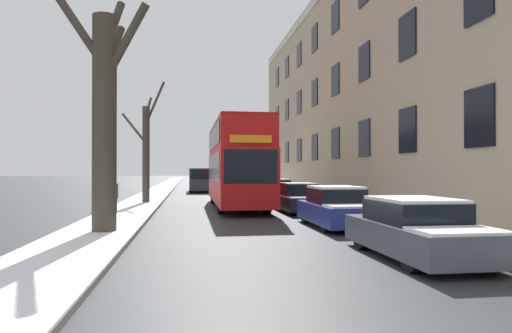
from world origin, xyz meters
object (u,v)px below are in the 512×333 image
object	(u,v)px
bare_tree_left_1	(146,150)
double_decker_bus	(237,161)
bare_tree_left_0	(104,112)
parked_car_3	(275,192)
parked_car_0	(417,230)
oncoming_van	(200,179)
parked_car_2	(299,199)
parked_car_4	(260,188)
pedestrian_left_sidewalk	(114,196)
parked_car_1	(337,208)

from	to	relation	value
bare_tree_left_1	double_decker_bus	bearing A→B (deg)	-28.47
double_decker_bus	bare_tree_left_0	bearing A→B (deg)	-117.22
parked_car_3	bare_tree_left_0	bearing A→B (deg)	-121.16
parked_car_0	oncoming_van	xyz separation A→B (m)	(-4.12, 32.50, 0.54)
bare_tree_left_0	oncoming_van	xyz separation A→B (m)	(3.55, 27.83, -2.60)
parked_car_2	parked_car_4	size ratio (longest dim) A/B	0.92
oncoming_van	pedestrian_left_sidewalk	xyz separation A→B (m)	(-4.22, -21.78, -0.28)
parked_car_0	parked_car_3	distance (m)	17.36
bare_tree_left_0	parked_car_0	size ratio (longest dim) A/B	1.81
bare_tree_left_1	pedestrian_left_sidewalk	xyz separation A→B (m)	(-0.75, -6.50, -2.29)
parked_car_1	parked_car_4	xyz separation A→B (m)	(0.00, 17.45, 0.03)
parked_car_4	pedestrian_left_sidewalk	world-z (taller)	pedestrian_left_sidewalk
pedestrian_left_sidewalk	bare_tree_left_1	bearing A→B (deg)	22.02
double_decker_bus	oncoming_van	xyz separation A→B (m)	(-1.51, 17.98, -1.33)
double_decker_bus	parked_car_0	distance (m)	14.87
bare_tree_left_1	double_decker_bus	distance (m)	5.71
bare_tree_left_1	pedestrian_left_sidewalk	world-z (taller)	bare_tree_left_1
parked_car_0	parked_car_2	distance (m)	11.33
parked_car_1	pedestrian_left_sidewalk	bearing A→B (deg)	148.99
parked_car_2	bare_tree_left_0	bearing A→B (deg)	-139.06
oncoming_van	bare_tree_left_1	bearing A→B (deg)	-102.81
bare_tree_left_0	pedestrian_left_sidewalk	xyz separation A→B (m)	(-0.67, 6.05, -2.89)
bare_tree_left_0	parked_car_3	world-z (taller)	bare_tree_left_0
bare_tree_left_1	parked_car_4	xyz separation A→B (m)	(7.59, 5.94, -2.49)
parked_car_3	parked_car_4	bearing A→B (deg)	90.00
parked_car_1	parked_car_3	distance (m)	11.65
parked_car_2	parked_car_1	bearing A→B (deg)	-90.00
double_decker_bus	parked_car_1	bearing A→B (deg)	-73.52
parked_car_2	oncoming_van	size ratio (longest dim) A/B	0.69
bare_tree_left_1	parked_car_3	world-z (taller)	bare_tree_left_1
parked_car_2	pedestrian_left_sidewalk	xyz separation A→B (m)	(-8.34, -0.60, 0.25)
parked_car_2	parked_car_3	distance (m)	6.03
parked_car_3	double_decker_bus	bearing A→B (deg)	-132.56
pedestrian_left_sidewalk	parked_car_1	bearing A→B (deg)	-92.44
parked_car_3	pedestrian_left_sidewalk	world-z (taller)	pedestrian_left_sidewalk
parked_car_1	parked_car_2	distance (m)	5.61
parked_car_3	parked_car_4	distance (m)	5.81
parked_car_4	pedestrian_left_sidewalk	size ratio (longest dim) A/B	2.66
parked_car_4	pedestrian_left_sidewalk	xyz separation A→B (m)	(-8.34, -12.44, 0.20)
pedestrian_left_sidewalk	parked_car_3	bearing A→B (deg)	-22.91
parked_car_1	parked_car_0	bearing A→B (deg)	-90.00
bare_tree_left_0	oncoming_van	distance (m)	28.17
double_decker_bus	pedestrian_left_sidewalk	size ratio (longest dim) A/B	6.95
parked_car_0	parked_car_3	size ratio (longest dim) A/B	0.99
parked_car_1	pedestrian_left_sidewalk	world-z (taller)	pedestrian_left_sidewalk
parked_car_2	parked_car_4	xyz separation A→B (m)	(0.00, 11.84, 0.05)
parked_car_3	parked_car_4	size ratio (longest dim) A/B	1.03
bare_tree_left_0	bare_tree_left_1	bearing A→B (deg)	89.63
bare_tree_left_0	double_decker_bus	size ratio (longest dim) A/B	0.70
bare_tree_left_1	parked_car_2	bearing A→B (deg)	-37.85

